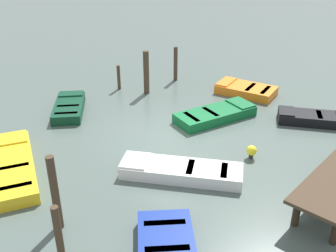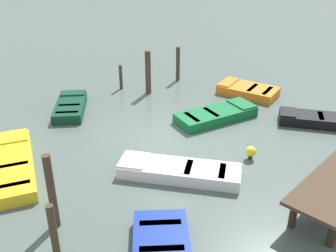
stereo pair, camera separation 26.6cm
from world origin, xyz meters
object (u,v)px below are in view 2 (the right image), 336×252
rowboat_black (314,119)px  rowboat_green (217,114)px  rowboat_dark_green (70,107)px  rowboat_yellow (12,164)px  mooring_piling_near_right (52,192)px  mooring_piling_far_right (148,72)px  rowboat_orange (248,90)px  mooring_piling_mid_right (53,232)px  marker_buoy (251,152)px  mooring_piling_center (178,64)px  mooring_piling_far_left (121,77)px  rowboat_white (178,171)px

rowboat_black → rowboat_green: (2.37, -3.14, -0.00)m
rowboat_dark_green → rowboat_yellow: 4.76m
mooring_piling_near_right → rowboat_black: bearing=168.1°
rowboat_black → mooring_piling_far_right: (2.29, -7.31, 0.82)m
rowboat_yellow → rowboat_green: size_ratio=1.18×
rowboat_orange → mooring_piling_far_right: 4.83m
mooring_piling_mid_right → rowboat_orange: bearing=-168.2°
rowboat_yellow → marker_buoy: 7.98m
mooring_piling_center → marker_buoy: bearing=60.0°
rowboat_orange → mooring_piling_far_left: mooring_piling_far_left is taller
rowboat_white → marker_buoy: (-2.50, 1.07, 0.07)m
rowboat_white → mooring_piling_near_right: (3.97, -0.79, 0.87)m
mooring_piling_far_right → mooring_piling_mid_right: size_ratio=1.36×
rowboat_black → rowboat_white: 6.76m
rowboat_green → rowboat_yellow: bearing=178.5°
mooring_piling_far_left → mooring_piling_far_right: 1.55m
rowboat_orange → rowboat_white: 7.81m
rowboat_green → rowboat_dark_green: bearing=142.6°
rowboat_yellow → mooring_piling_far_left: size_ratio=3.57×
rowboat_orange → mooring_piling_mid_right: size_ratio=1.93×
rowboat_yellow → mooring_piling_far_right: size_ratio=2.08×
rowboat_black → mooring_piling_far_right: mooring_piling_far_right is taller
mooring_piling_near_right → mooring_piling_mid_right: 1.19m
rowboat_dark_green → mooring_piling_far_left: mooring_piling_far_left is taller
rowboat_black → mooring_piling_far_left: size_ratio=2.42×
rowboat_black → marker_buoy: size_ratio=6.11×
rowboat_white → mooring_piling_far_left: (-3.77, -7.27, 0.39)m
rowboat_yellow → mooring_piling_far_right: (-7.80, -1.69, 0.82)m
rowboat_dark_green → mooring_piling_center: (-6.13, 0.71, 0.67)m
rowboat_orange → mooring_piling_far_right: mooring_piling_far_right is taller
mooring_piling_far_left → mooring_piling_mid_right: size_ratio=0.80×
rowboat_black → rowboat_white: size_ratio=0.76×
rowboat_black → mooring_piling_far_left: mooring_piling_far_left is taller
mooring_piling_near_right → mooring_piling_mid_right: size_ratio=1.43×
rowboat_black → mooring_piling_far_left: (2.83, -8.70, 0.39)m
rowboat_white → mooring_piling_near_right: 4.14m
rowboat_black → rowboat_orange: size_ratio=1.00×
rowboat_yellow → mooring_piling_center: 10.31m
mooring_piling_mid_right → marker_buoy: bearing=172.9°
rowboat_white → mooring_piling_far_right: (-4.31, -5.88, 0.82)m
rowboat_green → rowboat_white: bearing=-141.7°
rowboat_green → mooring_piling_far_left: size_ratio=3.02×
rowboat_orange → rowboat_white: bearing=95.7°
marker_buoy → mooring_piling_center: bearing=-120.0°
mooring_piling_center → mooring_piling_far_left: bearing=-22.6°
marker_buoy → rowboat_yellow: bearing=-41.4°
rowboat_black → rowboat_orange: (-0.86, -3.74, 0.00)m
rowboat_dark_green → mooring_piling_center: 6.21m
rowboat_green → mooring_piling_far_left: bearing=111.0°
rowboat_white → mooring_piling_mid_right: mooring_piling_mid_right is taller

